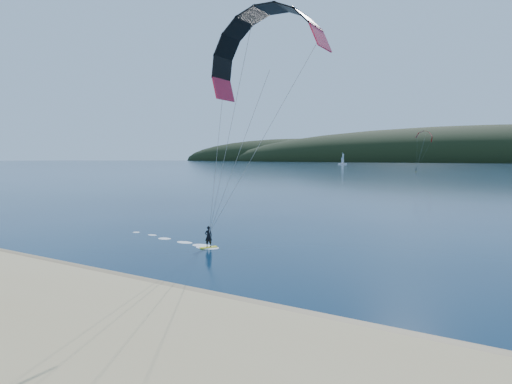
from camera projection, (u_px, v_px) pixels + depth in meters
ground at (62, 311)px, 19.85m from camera, size 1800.00×1800.00×0.00m
wet_sand at (136, 285)px, 23.68m from camera, size 220.00×2.50×0.10m
headland at (505, 162)px, 654.35m from camera, size 1200.00×310.00×140.00m
kitesurfer_near at (265, 79)px, 25.80m from camera, size 22.32×6.82×15.40m
kitesurfer_far at (424, 139)px, 202.03m from camera, size 8.76×7.97×18.64m
sailboat at (342, 164)px, 426.07m from camera, size 8.95×5.60×12.49m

